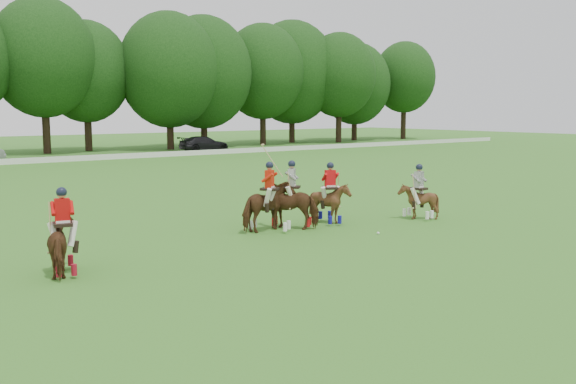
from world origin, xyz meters
TOP-DOWN VIEW (x-y plane):
  - ground at (0.00, 0.00)m, footprint 180.00×180.00m
  - car_right at (19.97, 42.50)m, footprint 5.07×2.20m
  - polo_red_a at (-6.58, 3.43)m, footprint 1.21×1.89m
  - polo_red_b at (0.82, 4.91)m, footprint 2.17×2.11m
  - polo_red_c at (3.46, 4.83)m, footprint 1.63×1.72m
  - polo_stripe_a at (1.84, 5.00)m, footprint 1.98×2.04m
  - polo_stripe_b at (6.68, 3.48)m, footprint 1.28×1.39m
  - polo_ball at (3.36, 2.29)m, footprint 0.09×0.09m

SIDE VIEW (x-z plane):
  - ground at x=0.00m, z-range 0.00..0.00m
  - polo_ball at x=3.36m, z-range 0.00..0.09m
  - car_right at x=19.97m, z-range 0.00..1.45m
  - polo_stripe_b at x=6.68m, z-range -0.31..1.77m
  - polo_red_a at x=-6.58m, z-range -0.32..1.88m
  - polo_red_c at x=3.46m, z-range -0.32..1.90m
  - polo_stripe_a at x=1.84m, z-range -0.32..2.03m
  - polo_red_b at x=0.82m, z-range -0.60..2.31m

